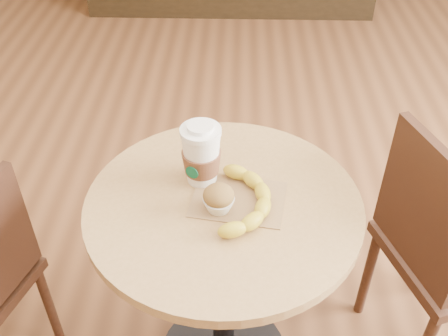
{
  "coord_description": "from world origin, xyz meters",
  "views": [
    {
      "loc": [
        0.07,
        -1.0,
        1.69
      ],
      "look_at": [
        0.04,
        0.04,
        0.83
      ],
      "focal_mm": 42.0,
      "sensor_mm": 36.0,
      "label": 1
    }
  ],
  "objects_px": {
    "coffee_cup": "(201,156)",
    "chair_right": "(441,249)",
    "muffin": "(219,199)",
    "cafe_table": "(224,254)",
    "banana": "(248,199)"
  },
  "relations": [
    {
      "from": "chair_right",
      "to": "coffee_cup",
      "type": "relative_size",
      "value": 4.94
    },
    {
      "from": "cafe_table",
      "to": "banana",
      "type": "bearing_deg",
      "value": -13.48
    },
    {
      "from": "cafe_table",
      "to": "banana",
      "type": "relative_size",
      "value": 2.56
    },
    {
      "from": "cafe_table",
      "to": "coffee_cup",
      "type": "distance_m",
      "value": 0.31
    },
    {
      "from": "muffin",
      "to": "cafe_table",
      "type": "bearing_deg",
      "value": 70.61
    },
    {
      "from": "chair_right",
      "to": "banana",
      "type": "xyz_separation_m",
      "value": [
        -0.6,
        -0.11,
        0.29
      ]
    },
    {
      "from": "muffin",
      "to": "banana",
      "type": "relative_size",
      "value": 0.28
    },
    {
      "from": "coffee_cup",
      "to": "muffin",
      "type": "xyz_separation_m",
      "value": [
        0.05,
        -0.12,
        -0.04
      ]
    },
    {
      "from": "cafe_table",
      "to": "coffee_cup",
      "type": "bearing_deg",
      "value": 125.2
    },
    {
      "from": "coffee_cup",
      "to": "chair_right",
      "type": "bearing_deg",
      "value": 25.25
    },
    {
      "from": "chair_right",
      "to": "banana",
      "type": "relative_size",
      "value": 3.03
    },
    {
      "from": "chair_right",
      "to": "muffin",
      "type": "distance_m",
      "value": 0.75
    },
    {
      "from": "cafe_table",
      "to": "chair_right",
      "type": "relative_size",
      "value": 0.85
    },
    {
      "from": "coffee_cup",
      "to": "muffin",
      "type": "relative_size",
      "value": 2.2
    },
    {
      "from": "chair_right",
      "to": "cafe_table",
      "type": "bearing_deg",
      "value": 79.01
    }
  ]
}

